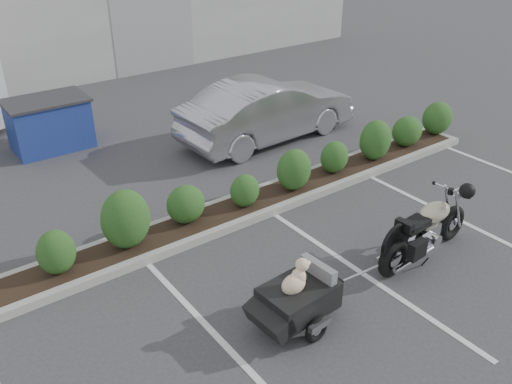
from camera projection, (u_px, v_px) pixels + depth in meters
ground at (283, 283)px, 8.62m from camera, size 90.00×90.00×0.00m
planter_kerb at (252, 205)px, 10.66m from camera, size 12.00×1.00×0.15m
motorcycle at (426, 230)px, 9.00m from camera, size 2.32×0.79×1.33m
pet_trailer at (298, 297)px, 7.59m from camera, size 1.85×1.04×1.10m
sedan at (268, 110)px, 13.45m from camera, size 4.70×1.81×1.53m
dumpster at (49, 123)px, 13.01m from camera, size 1.90×1.31×1.23m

